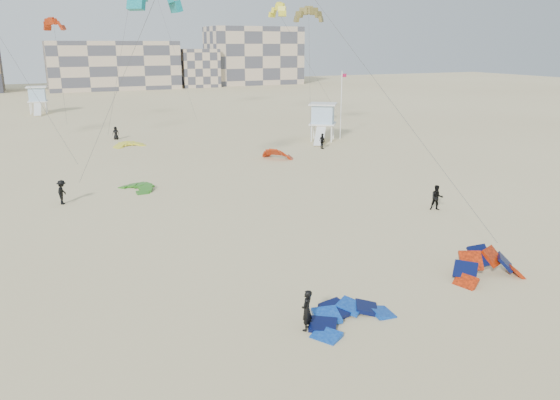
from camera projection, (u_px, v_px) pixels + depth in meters
name	position (u px, v px, depth m)	size (l,w,h in m)	color
ground	(303.00, 304.00, 24.70)	(320.00, 320.00, 0.00)	beige
kite_ground_blue	(348.00, 321.00, 23.17)	(3.78, 3.91, 0.86)	blue
kite_ground_orange	(486.00, 278.00, 27.44)	(3.79, 3.18, 2.22)	#FA3507
kite_ground_green	(137.00, 190.00, 44.07)	(3.13, 3.29, 0.70)	#2F7A1C
kite_ground_red_far	(277.00, 158.00, 56.02)	(3.15, 2.83, 1.73)	#B92300
kite_ground_yellow	(129.00, 146.00, 62.69)	(3.36, 3.48, 0.77)	yellow
kitesurfer_main	(307.00, 310.00, 22.25)	(0.64, 0.42, 1.76)	black
kitesurfer_b	(437.00, 198.00, 38.42)	(0.88, 0.68, 1.80)	black
kitesurfer_c	(62.00, 192.00, 39.83)	(1.17, 0.67, 1.81)	black
kitesurfer_d	(322.00, 141.00, 60.91)	(1.02, 0.42, 1.74)	black
kitesurfer_e	(116.00, 133.00, 66.84)	(0.78, 0.51, 1.60)	black
kitesurfer_f	(331.00, 113.00, 86.05)	(1.65, 0.52, 1.78)	black
kite_fly_olive	(309.00, 16.00, 63.96)	(5.47, 9.48, 14.67)	olive
kite_fly_yellow	(278.00, 11.00, 75.60)	(12.22, 3.78, 15.98)	yellow
kite_fly_red	(54.00, 25.00, 70.32)	(4.50, 4.48, 14.01)	#B92300
lifeguard_tower_near	(323.00, 122.00, 65.90)	(4.41, 6.74, 4.48)	white
lifeguard_tower_far	(38.00, 100.00, 91.53)	(3.44, 6.27, 4.49)	white
flagpole	(341.00, 104.00, 66.27)	(0.67, 0.10, 8.20)	white
condo_mid	(113.00, 65.00, 140.88)	(32.00, 16.00, 12.00)	#C9B293
condo_east	(254.00, 56.00, 157.90)	(26.00, 14.00, 16.00)	#C9B293
condo_fill_right	(198.00, 68.00, 148.10)	(10.00, 10.00, 10.00)	#C9B293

